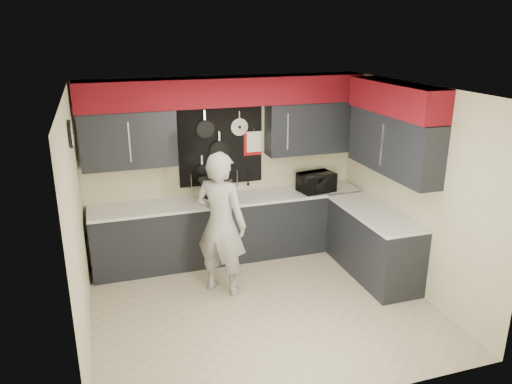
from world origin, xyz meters
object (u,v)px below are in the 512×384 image
object	(u,v)px
person	(221,224)
microwave	(316,182)
utensil_crock	(215,193)
knife_block	(230,190)
coffee_maker	(208,189)

from	to	relation	value
person	microwave	bearing A→B (deg)	-112.51
person	utensil_crock	bearing A→B (deg)	-58.05
knife_block	person	world-z (taller)	person
knife_block	coffee_maker	distance (m)	0.34
knife_block	coffee_maker	bearing A→B (deg)	-161.46
microwave	knife_block	distance (m)	1.29
knife_block	microwave	bearing A→B (deg)	-0.50
utensil_crock	person	world-z (taller)	person
microwave	person	size ratio (longest dim) A/B	0.28
utensil_crock	coffee_maker	world-z (taller)	coffee_maker
knife_block	utensil_crock	bearing A→B (deg)	-175.79
microwave	coffee_maker	xyz separation A→B (m)	(-1.61, 0.06, 0.04)
microwave	knife_block	bearing A→B (deg)	164.15
coffee_maker	person	bearing A→B (deg)	-111.31
knife_block	person	distance (m)	1.03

